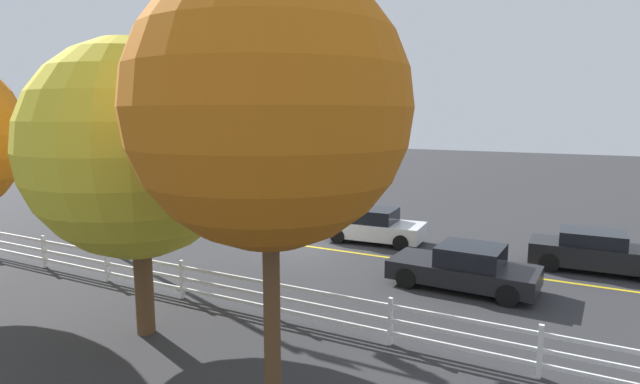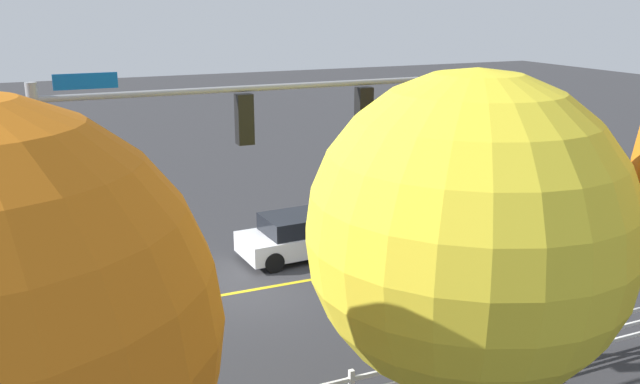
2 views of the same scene
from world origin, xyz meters
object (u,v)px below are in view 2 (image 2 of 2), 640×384
car_2 (495,258)px  tree_1 (468,234)px  car_0 (300,236)px  car_1 (508,207)px

car_2 → tree_1: tree_1 is taller
car_0 → car_2: car_0 is taller
car_0 → car_2: bearing=-44.5°
car_2 → tree_1: bearing=50.6°
car_0 → tree_1: tree_1 is taller
car_0 → car_2: (-4.68, 4.09, -0.05)m
car_1 → tree_1: size_ratio=0.62×
tree_1 → car_1: bearing=-132.3°
car_1 → car_2: size_ratio=0.98×
tree_1 → car_2: bearing=-131.9°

